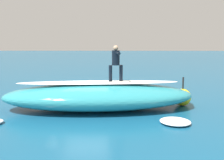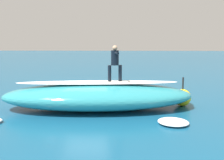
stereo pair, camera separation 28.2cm
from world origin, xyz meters
The scene contains 10 objects.
ground_plane centered at (0.00, 0.00, 0.00)m, with size 120.00×120.00×0.00m, color #145175.
wave_crest centered at (-0.62, 1.53, 0.56)m, with size 8.07×2.84×1.12m, color teal.
wave_foam_lip centered at (-0.62, 1.53, 1.16)m, with size 6.86×0.99×0.08m, color white.
surfboard_riding centered at (-1.35, 1.46, 1.17)m, with size 1.99×0.54×0.09m, color #EAE5C6.
surfer_riding centered at (-1.35, 1.46, 2.09)m, with size 0.59×1.42×1.51m.
surfboard_paddling centered at (-0.97, -1.78, 0.04)m, with size 2.05×0.49×0.09m, color yellow.
surfer_paddling centered at (-1.06, -1.69, 0.22)m, with size 1.29×1.31×0.30m.
buoy_marker centered at (-4.37, 0.81, 0.39)m, with size 0.77×0.77×1.30m.
foam_patch_mid centered at (-3.47, 3.45, 0.09)m, with size 1.09×1.00×0.18m, color white.
foam_patch_far centered at (3.32, -2.54, 0.06)m, with size 0.91×0.62×0.13m, color white.
Camera 1 is at (-1.40, 12.33, 2.94)m, focal length 41.60 mm.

